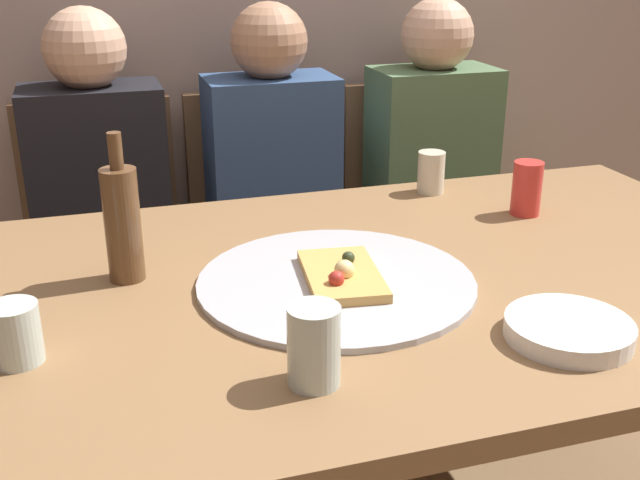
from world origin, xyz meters
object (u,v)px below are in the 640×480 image
at_px(tumbler_near, 15,334).
at_px(plate_stack, 569,330).
at_px(guest_in_sweater, 103,217).
at_px(soda_can, 527,188).
at_px(guest_in_beanie, 280,200).
at_px(wine_bottle, 123,222).
at_px(chair_left, 106,242).
at_px(chair_right, 419,209).
at_px(wine_glass, 314,346).
at_px(guest_by_wall, 442,185).
at_px(tumbler_far, 431,172).
at_px(pizza_slice_last, 342,275).
at_px(pizza_tray, 336,282).
at_px(chair_middle, 269,225).
at_px(dining_table, 400,304).

relative_size(tumbler_near, plate_stack, 0.46).
bearing_deg(guest_in_sweater, soda_can, 149.26).
bearing_deg(guest_in_beanie, wine_bottle, 54.83).
bearing_deg(wine_bottle, chair_left, 92.01).
bearing_deg(chair_right, wine_glass, 59.63).
height_order(wine_bottle, tumbler_near, wine_bottle).
height_order(wine_bottle, guest_by_wall, guest_by_wall).
bearing_deg(guest_by_wall, tumbler_far, 59.14).
bearing_deg(plate_stack, soda_can, 65.51).
bearing_deg(pizza_slice_last, pizza_tray, 132.12).
height_order(pizza_slice_last, chair_right, chair_right).
bearing_deg(chair_right, chair_middle, 0.00).
height_order(dining_table, plate_stack, plate_stack).
bearing_deg(wine_bottle, soda_can, 6.25).
xyz_separation_m(wine_bottle, chair_left, (-0.03, 0.79, -0.34)).
bearing_deg(wine_bottle, chair_middle, 60.32).
relative_size(soda_can, guest_in_beanie, 0.10).
distance_m(tumbler_near, guest_by_wall, 1.45).
bearing_deg(wine_glass, soda_can, 39.17).
bearing_deg(pizza_slice_last, chair_right, 58.26).
relative_size(plate_stack, chair_right, 0.22).
xyz_separation_m(wine_glass, guest_in_beanie, (0.23, 1.08, -0.16)).
distance_m(plate_stack, chair_left, 1.42).
bearing_deg(soda_can, guest_by_wall, 83.47).
distance_m(tumbler_far, soda_can, 0.25).
bearing_deg(tumbler_far, pizza_slice_last, -130.01).
height_order(plate_stack, chair_right, chair_right).
bearing_deg(wine_bottle, guest_in_beanie, 54.83).
bearing_deg(guest_in_sweater, wine_glass, 103.22).
xyz_separation_m(chair_left, chair_middle, (0.48, 0.00, 0.00)).
bearing_deg(guest_in_beanie, guest_by_wall, -180.00).
bearing_deg(pizza_slice_last, chair_left, 112.70).
height_order(pizza_slice_last, chair_middle, chair_middle).
relative_size(wine_bottle, tumbler_near, 2.98).
distance_m(wine_glass, chair_right, 1.46).
height_order(tumbler_near, wine_glass, wine_glass).
bearing_deg(tumbler_near, guest_in_sweater, 80.63).
bearing_deg(wine_glass, dining_table, 50.19).
xyz_separation_m(wine_glass, chair_middle, (0.23, 1.23, -0.29)).
xyz_separation_m(pizza_slice_last, wine_bottle, (-0.37, 0.15, 0.09)).
xyz_separation_m(tumbler_far, soda_can, (0.14, -0.21, 0.01)).
bearing_deg(guest_by_wall, tumbler_near, 38.55).
bearing_deg(soda_can, chair_middle, 122.03).
bearing_deg(pizza_tray, guest_by_wall, 52.93).
xyz_separation_m(wine_bottle, chair_middle, (0.45, 0.79, -0.34)).
height_order(tumbler_near, chair_right, chair_right).
bearing_deg(chair_left, dining_table, 119.90).
relative_size(dining_table, guest_by_wall, 1.38).
xyz_separation_m(tumbler_near, guest_in_beanie, (0.63, 0.90, -0.15)).
bearing_deg(tumbler_far, dining_table, -120.85).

